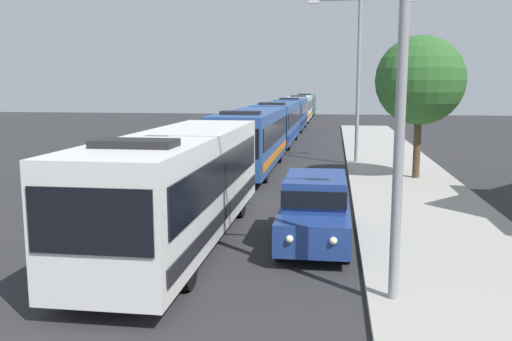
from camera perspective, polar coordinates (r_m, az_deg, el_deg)
name	(u,v)px	position (r m, az deg, el deg)	size (l,w,h in m)	color
bus_lead	(181,182)	(15.15, -7.91, -1.25)	(2.58, 11.33, 3.21)	silver
bus_second_in_line	(252,138)	(27.86, -0.45, 3.45)	(2.58, 11.27, 3.21)	#284C8C
bus_middle	(278,122)	(40.48, 2.28, 5.14)	(2.58, 12.32, 3.21)	#284C8C
bus_fourth_in_line	(292,113)	(53.98, 3.78, 6.07)	(2.58, 11.42, 3.21)	#284C8C
bus_rear	(300,108)	(66.57, 4.63, 6.59)	(2.58, 11.78, 3.21)	silver
bus_tail_end	(306,104)	(80.02, 5.24, 6.97)	(2.58, 11.89, 3.21)	#33724C
white_suv	(315,207)	(15.04, 6.22, -3.85)	(1.86, 4.76, 1.90)	navy
streetlamp_near	(404,34)	(10.71, 15.20, 13.64)	(5.40, 0.28, 8.46)	gray
streetlamp_mid	(359,63)	(30.35, 10.71, 10.97)	(5.48, 0.28, 8.90)	gray
roadside_tree	(420,81)	(25.76, 16.80, 9.00)	(3.98, 3.98, 6.40)	#4C3823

